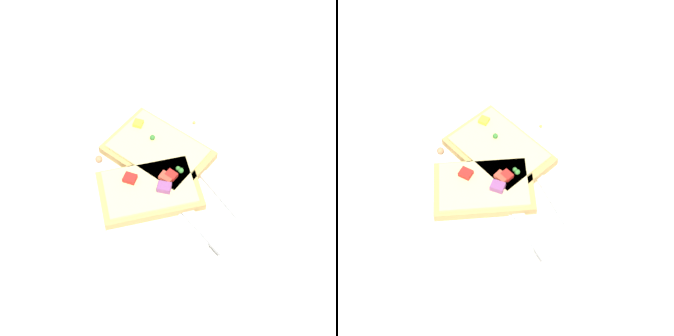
# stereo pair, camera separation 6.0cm
# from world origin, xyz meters

# --- Properties ---
(ground_plane) EXTENTS (4.00, 4.00, 0.00)m
(ground_plane) POSITION_xyz_m (0.00, 0.00, 0.00)
(ground_plane) COLOR beige
(plate) EXTENTS (0.26, 0.26, 0.01)m
(plate) POSITION_xyz_m (0.00, 0.00, 0.01)
(plate) COLOR white
(plate) RESTS_ON ground
(fork) EXTENTS (0.21, 0.04, 0.01)m
(fork) POSITION_xyz_m (-0.00, -0.04, 0.01)
(fork) COLOR #B7B7BC
(fork) RESTS_ON plate
(knife) EXTENTS (0.21, 0.06, 0.01)m
(knife) POSITION_xyz_m (-0.07, 0.01, 0.01)
(knife) COLOR #B7B7BC
(knife) RESTS_ON plate
(pizza_slice_main) EXTENTS (0.18, 0.16, 0.03)m
(pizza_slice_main) POSITION_xyz_m (0.03, 0.00, 0.02)
(pizza_slice_main) COLOR tan
(pizza_slice_main) RESTS_ON plate
(pizza_slice_corner) EXTENTS (0.12, 0.16, 0.03)m
(pizza_slice_corner) POSITION_xyz_m (-0.02, 0.04, 0.02)
(pizza_slice_corner) COLOR tan
(pizza_slice_corner) RESTS_ON plate
(crumb_scatter) EXTENTS (0.10, 0.17, 0.01)m
(crumb_scatter) POSITION_xyz_m (0.02, 0.03, 0.02)
(crumb_scatter) COLOR tan
(crumb_scatter) RESTS_ON plate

